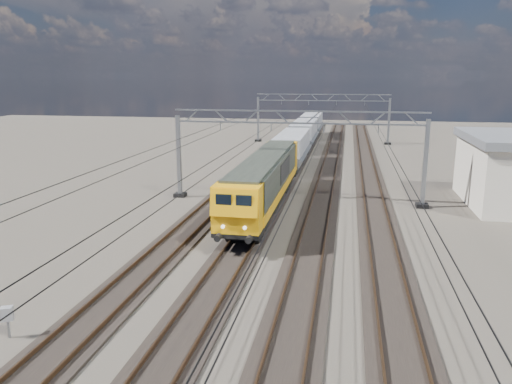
% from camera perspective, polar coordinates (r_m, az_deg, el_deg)
% --- Properties ---
extents(ground, '(160.00, 160.00, 0.00)m').
position_cam_1_polar(ground, '(35.44, 3.90, -2.68)').
color(ground, black).
rests_on(ground, ground).
extents(track_outer_west, '(2.60, 140.00, 0.30)m').
position_cam_1_polar(track_outer_west, '(36.56, -5.48, -2.10)').
color(track_outer_west, black).
rests_on(track_outer_west, ground).
extents(track_loco, '(2.60, 140.00, 0.30)m').
position_cam_1_polar(track_loco, '(35.69, 0.71, -2.42)').
color(track_loco, black).
rests_on(track_loco, ground).
extents(track_inner_east, '(2.60, 140.00, 0.30)m').
position_cam_1_polar(track_inner_east, '(35.27, 7.14, -2.71)').
color(track_inner_east, black).
rests_on(track_inner_east, ground).
extents(track_outer_east, '(2.60, 140.00, 0.30)m').
position_cam_1_polar(track_outer_east, '(35.29, 13.64, -2.98)').
color(track_outer_east, black).
rests_on(track_outer_east, ground).
extents(catenary_gantry_mid, '(19.90, 0.90, 7.11)m').
position_cam_1_polar(catenary_gantry_mid, '(38.52, 4.68, 4.52)').
color(catenary_gantry_mid, gray).
rests_on(catenary_gantry_mid, ground).
extents(catenary_gantry_far, '(19.90, 0.90, 7.11)m').
position_cam_1_polar(catenary_gantry_far, '(74.22, 7.56, 8.58)').
color(catenary_gantry_far, gray).
rests_on(catenary_gantry_far, ground).
extents(overhead_wires, '(12.03, 140.00, 0.53)m').
position_cam_1_polar(overhead_wires, '(42.25, 5.29, 7.79)').
color(overhead_wires, black).
rests_on(overhead_wires, ground).
extents(locomotive, '(2.76, 21.10, 3.62)m').
position_cam_1_polar(locomotive, '(36.30, 1.04, 1.50)').
color(locomotive, black).
rests_on(locomotive, ground).
extents(hopper_wagon_lead, '(3.38, 13.00, 3.25)m').
position_cam_1_polar(hopper_wagon_lead, '(53.61, 4.15, 5.15)').
color(hopper_wagon_lead, black).
rests_on(hopper_wagon_lead, ground).
extents(hopper_wagon_mid, '(3.38, 13.00, 3.25)m').
position_cam_1_polar(hopper_wagon_mid, '(67.63, 5.50, 6.78)').
color(hopper_wagon_mid, black).
rests_on(hopper_wagon_mid, ground).
extents(hopper_wagon_third, '(3.38, 13.00, 3.25)m').
position_cam_1_polar(hopper_wagon_third, '(81.72, 6.39, 7.84)').
color(hopper_wagon_third, black).
rests_on(hopper_wagon_third, ground).
extents(trackside_cabinet, '(0.51, 0.46, 1.25)m').
position_cam_1_polar(trackside_cabinet, '(21.30, -26.56, -12.42)').
color(trackside_cabinet, gray).
rests_on(trackside_cabinet, ground).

